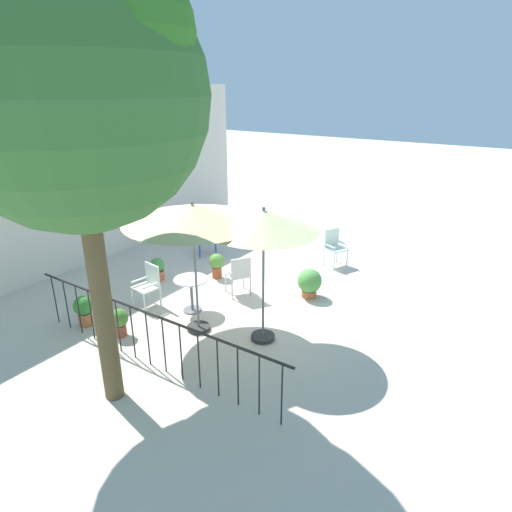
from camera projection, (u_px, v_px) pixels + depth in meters
name	position (u px, v px, depth m)	size (l,w,h in m)	color
ground_plane	(254.00, 295.00, 9.94)	(60.00, 60.00, 0.00)	beige
villa_facade	(102.00, 174.00, 11.61)	(10.50, 0.30, 4.42)	silver
terrace_railing	(147.00, 329.00, 7.24)	(0.03, 5.50, 1.01)	black
shade_tree	(75.00, 94.00, 5.24)	(3.44, 3.27, 5.94)	brown
patio_umbrella_0	(193.00, 215.00, 7.70)	(2.47, 2.47, 2.54)	#2D2D2D
patio_umbrella_1	(264.00, 222.00, 7.41)	(1.90, 1.90, 2.53)	#2D2D2D
cafe_table_0	(191.00, 289.00, 9.07)	(0.71, 0.71, 0.73)	silver
patio_chair_0	(334.00, 245.00, 11.37)	(0.61, 0.59, 0.97)	white
patio_chair_1	(239.00, 273.00, 9.74)	(0.65, 0.64, 0.93)	silver
patio_chair_2	(207.00, 239.00, 12.05)	(0.68, 0.68, 0.83)	#25469B
patio_chair_3	(148.00, 283.00, 9.30)	(0.50, 0.52, 0.91)	white
potted_plant_0	(217.00, 264.00, 10.70)	(0.37, 0.37, 0.62)	#AD4829
potted_plant_1	(310.00, 282.00, 9.73)	(0.54, 0.54, 0.66)	#B66132
potted_plant_2	(119.00, 321.00, 8.23)	(0.35, 0.35, 0.55)	brown
potted_plant_3	(84.00, 309.00, 8.59)	(0.39, 0.39, 0.61)	#C36D3C
potted_plant_4	(158.00, 268.00, 10.61)	(0.35, 0.35, 0.56)	#C96245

